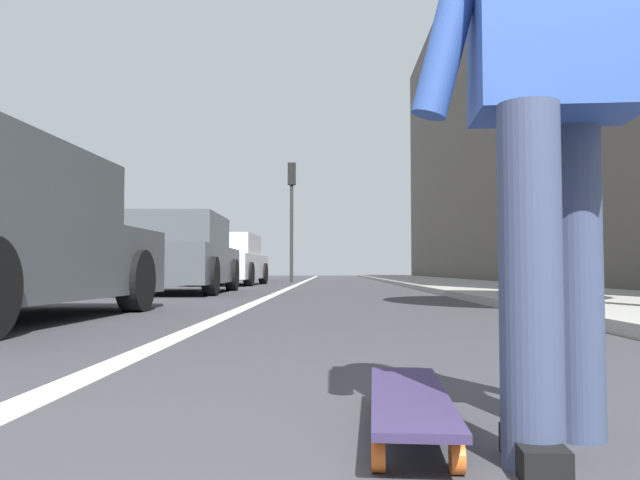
# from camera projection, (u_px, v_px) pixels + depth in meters

# --- Properties ---
(ground_plane) EXTENTS (80.00, 80.00, 0.00)m
(ground_plane) POSITION_uv_depth(u_px,v_px,m) (343.00, 296.00, 10.63)
(ground_plane) COLOR #38383D
(lane_stripe_white) EXTENTS (52.00, 0.16, 0.01)m
(lane_stripe_white) POSITION_uv_depth(u_px,v_px,m) (300.00, 283.00, 20.64)
(lane_stripe_white) COLOR silver
(lane_stripe_white) RESTS_ON ground
(sidewalk_curb) EXTENTS (52.00, 3.20, 0.10)m
(sidewalk_curb) POSITION_uv_depth(u_px,v_px,m) (449.00, 283.00, 18.56)
(sidewalk_curb) COLOR #9E9B93
(sidewalk_curb) RESTS_ON ground
(building_facade) EXTENTS (40.00, 1.20, 13.78)m
(building_facade) POSITION_uv_depth(u_px,v_px,m) (497.00, 95.00, 22.84)
(building_facade) COLOR #5A534A
(building_facade) RESTS_ON ground
(skateboard) EXTENTS (0.85, 0.26, 0.11)m
(skateboard) POSITION_uv_depth(u_px,v_px,m) (409.00, 401.00, 1.65)
(skateboard) COLOR orange
(skateboard) RESTS_ON ground
(skater_person) EXTENTS (0.45, 0.72, 1.64)m
(skater_person) POSITION_uv_depth(u_px,v_px,m) (554.00, 70.00, 1.54)
(skater_person) COLOR #384260
(skater_person) RESTS_ON ground
(parked_car_mid) EXTENTS (4.31, 2.00, 1.50)m
(parked_car_mid) POSITION_uv_depth(u_px,v_px,m) (178.00, 255.00, 11.96)
(parked_car_mid) COLOR #4C5156
(parked_car_mid) RESTS_ON ground
(parked_car_far) EXTENTS (4.46, 1.98, 1.49)m
(parked_car_far) POSITION_uv_depth(u_px,v_px,m) (229.00, 261.00, 18.40)
(parked_car_far) COLOR silver
(parked_car_far) RESTS_ON ground
(traffic_light) EXTENTS (0.33, 0.28, 4.33)m
(traffic_light) POSITION_uv_depth(u_px,v_px,m) (292.00, 200.00, 22.50)
(traffic_light) COLOR #2D2D2D
(traffic_light) RESTS_ON ground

